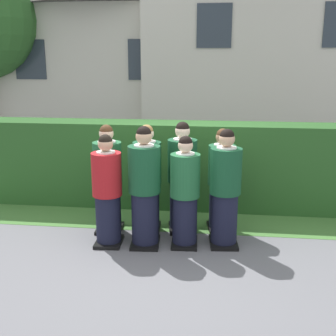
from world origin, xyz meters
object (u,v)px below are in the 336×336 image
(student_in_red_blazer, at_px, (107,193))
(student_rear_row_2, at_px, (182,180))
(student_front_row_1, at_px, (145,190))
(student_front_row_2, at_px, (185,195))
(student_rear_row_0, at_px, (108,181))
(student_rear_row_1, at_px, (147,181))
(student_rear_row_3, at_px, (221,183))
(student_front_row_3, at_px, (225,191))

(student_in_red_blazer, height_order, student_rear_row_2, student_rear_row_2)
(student_front_row_1, xyz_separation_m, student_rear_row_2, (0.46, 0.61, -0.01))
(student_front_row_1, distance_m, student_front_row_2, 0.56)
(student_rear_row_0, bearing_deg, student_rear_row_2, 7.82)
(student_rear_row_0, height_order, student_rear_row_1, student_rear_row_0)
(student_front_row_2, bearing_deg, student_rear_row_1, 141.04)
(student_rear_row_2, relative_size, student_rear_row_3, 1.07)
(student_front_row_1, height_order, student_front_row_2, student_front_row_1)
(student_rear_row_3, bearing_deg, student_front_row_3, -84.71)
(student_front_row_1, bearing_deg, student_front_row_3, 7.15)
(student_front_row_3, bearing_deg, student_rear_row_0, 169.63)
(student_front_row_1, bearing_deg, student_rear_row_2, 52.61)
(student_rear_row_0, bearing_deg, student_front_row_3, -10.37)
(student_rear_row_1, bearing_deg, student_front_row_3, -19.77)
(student_rear_row_2, bearing_deg, student_front_row_3, -36.37)
(student_rear_row_3, bearing_deg, student_front_row_2, -127.89)
(student_front_row_1, relative_size, student_rear_row_1, 1.04)
(student_rear_row_1, bearing_deg, student_rear_row_3, 7.46)
(student_in_red_blazer, xyz_separation_m, student_front_row_1, (0.52, 0.03, 0.06))
(student_in_red_blazer, bearing_deg, student_rear_row_1, 51.63)
(student_front_row_1, bearing_deg, student_in_red_blazer, -176.61)
(student_in_red_blazer, bearing_deg, student_front_row_3, 5.94)
(student_front_row_3, relative_size, student_rear_row_0, 1.01)
(student_front_row_2, distance_m, student_rear_row_0, 1.25)
(student_front_row_1, bearing_deg, student_rear_row_0, 144.38)
(student_front_row_2, distance_m, student_front_row_3, 0.56)
(student_front_row_2, relative_size, student_front_row_3, 0.94)
(student_front_row_2, relative_size, student_rear_row_0, 0.96)
(student_front_row_2, xyz_separation_m, student_front_row_3, (0.55, 0.08, 0.05))
(student_front_row_1, relative_size, student_rear_row_0, 1.04)
(student_rear_row_1, bearing_deg, student_front_row_2, -38.96)
(student_in_red_blazer, relative_size, student_rear_row_3, 1.01)
(student_front_row_2, height_order, student_rear_row_3, student_rear_row_3)
(student_front_row_3, height_order, student_rear_row_3, student_front_row_3)
(student_front_row_2, relative_size, student_rear_row_3, 1.00)
(student_front_row_3, bearing_deg, student_rear_row_1, 160.23)
(student_in_red_blazer, xyz_separation_m, student_rear_row_0, (-0.12, 0.49, 0.03))
(student_rear_row_0, bearing_deg, student_front_row_1, -35.62)
(student_in_red_blazer, distance_m, student_rear_row_3, 1.73)
(student_rear_row_1, xyz_separation_m, student_rear_row_2, (0.52, 0.05, 0.02))
(student_rear_row_0, bearing_deg, student_rear_row_1, 9.64)
(student_in_red_blazer, height_order, student_front_row_3, student_front_row_3)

